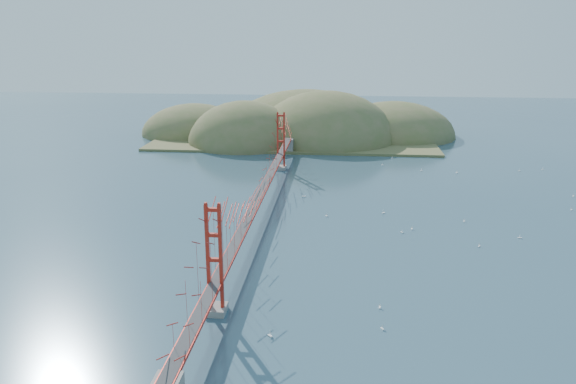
# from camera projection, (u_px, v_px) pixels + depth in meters

# --- Properties ---
(ground) EXTENTS (320.00, 320.00, 0.00)m
(ground) POSITION_uv_depth(u_px,v_px,m) (260.00, 217.00, 85.56)
(ground) COLOR #304F61
(ground) RESTS_ON ground
(bridge) EXTENTS (2.20, 94.40, 12.00)m
(bridge) POSITION_uv_depth(u_px,v_px,m) (259.00, 172.00, 83.76)
(bridge) COLOR gray
(bridge) RESTS_ON ground
(far_headlands) EXTENTS (84.00, 58.00, 25.00)m
(far_headlands) POSITION_uv_depth(u_px,v_px,m) (305.00, 135.00, 150.77)
(far_headlands) COLOR olive
(far_headlands) RESTS_ON ground
(sailboat_0) EXTENTS (0.43, 0.53, 0.62)m
(sailboat_0) POSITION_uv_depth(u_px,v_px,m) (412.00, 229.00, 80.25)
(sailboat_0) COLOR white
(sailboat_0) RESTS_ON ground
(sailboat_13) EXTENTS (0.54, 0.54, 0.57)m
(sailboat_13) POSITION_uv_depth(u_px,v_px,m) (479.00, 246.00, 73.93)
(sailboat_13) COLOR white
(sailboat_13) RESTS_ON ground
(sailboat_10) EXTENTS (0.44, 0.52, 0.60)m
(sailboat_10) POSITION_uv_depth(u_px,v_px,m) (380.00, 307.00, 57.79)
(sailboat_10) COLOR white
(sailboat_10) RESTS_ON ground
(sailboat_12) EXTENTS (0.59, 0.53, 0.67)m
(sailboat_12) POSITION_uv_depth(u_px,v_px,m) (392.00, 158.00, 123.44)
(sailboat_12) COLOR white
(sailboat_12) RESTS_ON ground
(sailboat_8) EXTENTS (0.56, 0.52, 0.64)m
(sailboat_8) POSITION_uv_depth(u_px,v_px,m) (421.00, 170.00, 112.77)
(sailboat_8) COLOR white
(sailboat_8) RESTS_ON ground
(sailboat_7) EXTENTS (0.53, 0.51, 0.59)m
(sailboat_7) POSITION_uv_depth(u_px,v_px,m) (382.00, 165.00, 117.64)
(sailboat_7) COLOR white
(sailboat_7) RESTS_ON ground
(sailboat_1) EXTENTS (0.58, 0.58, 0.60)m
(sailboat_1) POSITION_uv_depth(u_px,v_px,m) (402.00, 232.00, 78.98)
(sailboat_1) COLOR white
(sailboat_1) RESTS_ON ground
(sailboat_9) EXTENTS (0.51, 0.56, 0.63)m
(sailboat_9) POSITION_uv_depth(u_px,v_px,m) (574.00, 196.00, 95.90)
(sailboat_9) COLOR white
(sailboat_9) RESTS_ON ground
(sailboat_6) EXTENTS (0.53, 0.53, 0.57)m
(sailboat_6) POSITION_uv_depth(u_px,v_px,m) (382.00, 328.00, 53.74)
(sailboat_6) COLOR white
(sailboat_6) RESTS_ON ground
(sailboat_16) EXTENTS (0.59, 0.59, 0.62)m
(sailboat_16) POSITION_uv_depth(u_px,v_px,m) (326.00, 215.00, 85.87)
(sailboat_16) COLOR white
(sailboat_16) RESTS_ON ground
(sailboat_5) EXTENTS (0.49, 0.51, 0.57)m
(sailboat_5) POSITION_uv_depth(u_px,v_px,m) (571.00, 209.00, 88.74)
(sailboat_5) COLOR white
(sailboat_5) RESTS_ON ground
(sailboat_3) EXTENTS (0.64, 0.53, 0.74)m
(sailboat_3) POSITION_uv_depth(u_px,v_px,m) (304.00, 196.00, 95.70)
(sailboat_3) COLOR white
(sailboat_3) RESTS_ON ground
(sailboat_4) EXTENTS (0.42, 0.49, 0.56)m
(sailboat_4) POSITION_uv_depth(u_px,v_px,m) (464.00, 221.00, 83.50)
(sailboat_4) COLOR white
(sailboat_4) RESTS_ON ground
(sailboat_15) EXTENTS (0.58, 0.64, 0.72)m
(sailboat_15) POSITION_uv_depth(u_px,v_px,m) (457.00, 172.00, 111.29)
(sailboat_15) COLOR white
(sailboat_15) RESTS_ON ground
(sailboat_17) EXTENTS (0.53, 0.47, 0.60)m
(sailboat_17) POSITION_uv_depth(u_px,v_px,m) (519.00, 171.00, 112.72)
(sailboat_17) COLOR white
(sailboat_17) RESTS_ON ground
(sailboat_2) EXTENTS (0.55, 0.49, 0.62)m
(sailboat_2) POSITION_uv_depth(u_px,v_px,m) (520.00, 237.00, 76.92)
(sailboat_2) COLOR white
(sailboat_2) RESTS_ON ground
(sailboat_14) EXTENTS (0.66, 0.66, 0.69)m
(sailboat_14) POSITION_uv_depth(u_px,v_px,m) (383.00, 212.00, 87.18)
(sailboat_14) COLOR white
(sailboat_14) RESTS_ON ground
(sailboat_extra_0) EXTENTS (0.68, 0.68, 0.71)m
(sailboat_extra_0) POSITION_uv_depth(u_px,v_px,m) (270.00, 335.00, 52.48)
(sailboat_extra_0) COLOR white
(sailboat_extra_0) RESTS_ON ground
(sailboat_extra_1) EXTENTS (0.48, 0.40, 0.56)m
(sailboat_extra_1) POSITION_uv_depth(u_px,v_px,m) (543.00, 169.00, 113.82)
(sailboat_extra_1) COLOR white
(sailboat_extra_1) RESTS_ON ground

